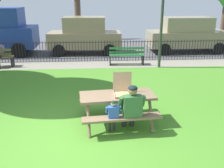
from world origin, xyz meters
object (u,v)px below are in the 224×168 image
object	(u,v)px
pizza_box_open	(123,90)
adult_at_table	(131,107)
parked_car_left	(85,35)
parked_car_center	(187,34)
lamp_post_walkway	(163,2)
child_at_table	(113,114)
picnic_table_foreground	(117,101)
park_bench_center	(127,56)

from	to	relation	value
pizza_box_open	adult_at_table	world-z (taller)	pizza_box_open
pizza_box_open	parked_car_left	size ratio (longest dim) A/B	0.13
pizza_box_open	parked_car_center	xyz separation A→B (m)	(4.53, 8.38, 0.14)
parked_car_center	lamp_post_walkway	bearing A→B (deg)	-125.97
adult_at_table	lamp_post_walkway	world-z (taller)	lamp_post_walkway
pizza_box_open	parked_car_center	size ratio (longest dim) A/B	0.12
child_at_table	lamp_post_walkway	bearing A→B (deg)	66.51
parked_car_left	parked_car_center	size ratio (longest dim) A/B	0.89
adult_at_table	pizza_box_open	bearing A→B (deg)	105.54
adult_at_table	lamp_post_walkway	distance (m)	6.39
picnic_table_foreground	child_at_table	world-z (taller)	child_at_table
child_at_table	parked_car_center	distance (m)	10.17
pizza_box_open	parked_car_center	world-z (taller)	parked_car_center
adult_at_table	park_bench_center	world-z (taller)	adult_at_table
picnic_table_foreground	adult_at_table	size ratio (longest dim) A/B	1.62
picnic_table_foreground	adult_at_table	distance (m)	0.56
picnic_table_foreground	pizza_box_open	distance (m)	0.31
picnic_table_foreground	adult_at_table	xyz separation A→B (m)	(0.28, -0.48, 0.06)
adult_at_table	parked_car_left	size ratio (longest dim) A/B	0.30
lamp_post_walkway	park_bench_center	bearing A→B (deg)	159.67
child_at_table	parked_car_center	size ratio (longest dim) A/B	0.20
lamp_post_walkway	parked_car_center	distance (m)	4.36
park_bench_center	child_at_table	bearing A→B (deg)	-99.81
pizza_box_open	child_at_table	size ratio (longest dim) A/B	0.59
adult_at_table	parked_car_left	distance (m)	8.98
pizza_box_open	park_bench_center	xyz separation A→B (m)	(0.79, 5.69, -0.45)
picnic_table_foreground	adult_at_table	world-z (taller)	adult_at_table
parked_car_left	child_at_table	bearing A→B (deg)	-84.27
adult_at_table	parked_car_center	world-z (taller)	parked_car_center
child_at_table	parked_car_left	size ratio (longest dim) A/B	0.22
park_bench_center	parked_car_left	distance (m)	3.39
parked_car_center	park_bench_center	bearing A→B (deg)	-144.25
parked_car_center	pizza_box_open	bearing A→B (deg)	-118.40
park_bench_center	parked_car_center	xyz separation A→B (m)	(3.74, 2.69, 0.59)
picnic_table_foreground	parked_car_left	bearing A→B (deg)	97.06
picnic_table_foreground	park_bench_center	xyz separation A→B (m)	(0.94, 5.70, -0.18)
adult_at_table	park_bench_center	size ratio (longest dim) A/B	0.74
lamp_post_walkway	parked_car_left	distance (m)	5.00
child_at_table	park_bench_center	world-z (taller)	child_at_table
pizza_box_open	parked_car_left	distance (m)	8.47
adult_at_table	child_at_table	size ratio (longest dim) A/B	1.38
picnic_table_foreground	park_bench_center	size ratio (longest dim) A/B	1.19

